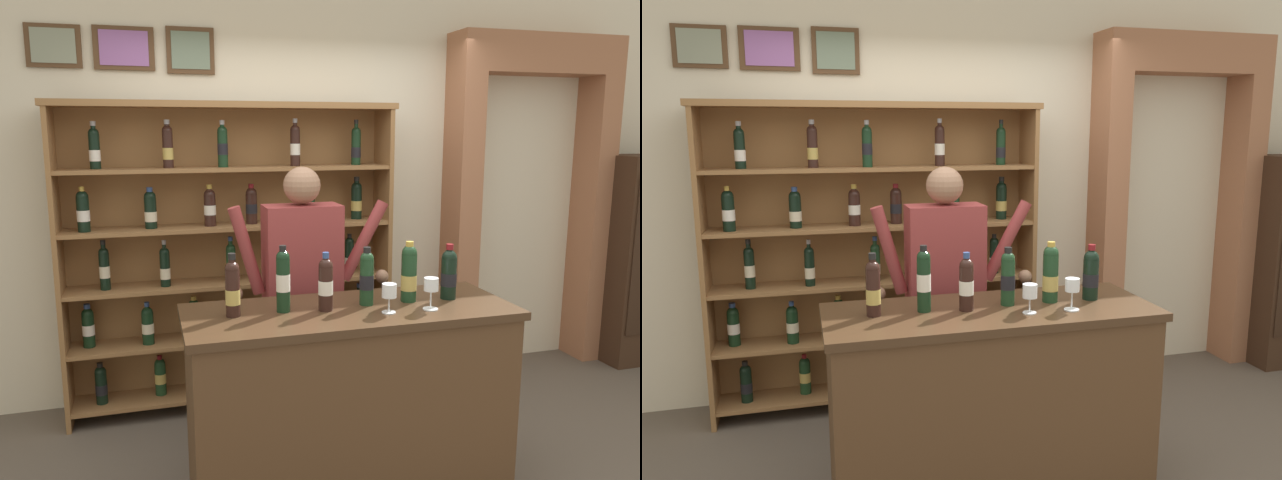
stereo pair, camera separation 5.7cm
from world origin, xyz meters
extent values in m
cube|color=beige|center=(0.00, 1.61, 1.74)|extent=(12.00, 0.16, 3.49)
cube|color=#4C331E|center=(-1.50, 1.51, 2.39)|extent=(0.32, 0.02, 0.26)
cube|color=gray|center=(-1.50, 1.50, 2.39)|extent=(0.26, 0.01, 0.21)
cube|color=#4C331E|center=(-1.09, 1.51, 2.39)|extent=(0.37, 0.02, 0.27)
cube|color=#895498|center=(-1.09, 1.50, 2.39)|extent=(0.30, 0.01, 0.22)
cube|color=#4C331E|center=(-0.67, 1.51, 2.39)|extent=(0.31, 0.02, 0.30)
cube|color=slate|center=(-0.67, 1.50, 2.39)|extent=(0.25, 0.01, 0.24)
cube|color=olive|center=(-1.53, 1.27, 1.03)|extent=(0.03, 0.32, 2.05)
cube|color=olive|center=(0.61, 1.27, 1.03)|extent=(0.03, 0.32, 2.05)
cube|color=olive|center=(-0.46, 1.43, 1.03)|extent=(2.17, 0.02, 2.05)
cube|color=olive|center=(-0.46, 1.27, 0.11)|extent=(2.11, 0.30, 0.02)
cylinder|color=black|center=(-1.34, 1.26, 0.22)|extent=(0.07, 0.07, 0.21)
sphere|color=black|center=(-1.34, 1.26, 0.34)|extent=(0.07, 0.07, 0.07)
cylinder|color=black|center=(-1.34, 1.26, 0.36)|extent=(0.03, 0.03, 0.06)
cylinder|color=black|center=(-1.34, 1.26, 0.38)|extent=(0.04, 0.04, 0.03)
cylinder|color=black|center=(-1.34, 1.26, 0.22)|extent=(0.08, 0.08, 0.07)
cylinder|color=#19381E|center=(-0.97, 1.29, 0.23)|extent=(0.07, 0.07, 0.21)
sphere|color=#19381E|center=(-0.97, 1.29, 0.34)|extent=(0.07, 0.07, 0.07)
cylinder|color=#19381E|center=(-0.97, 1.29, 0.36)|extent=(0.03, 0.03, 0.06)
cylinder|color=maroon|center=(-0.97, 1.29, 0.38)|extent=(0.03, 0.03, 0.03)
cylinder|color=tan|center=(-0.97, 1.29, 0.23)|extent=(0.08, 0.08, 0.07)
cylinder|color=#19381E|center=(-0.68, 1.27, 0.23)|extent=(0.07, 0.07, 0.22)
sphere|color=#19381E|center=(-0.68, 1.27, 0.35)|extent=(0.07, 0.07, 0.07)
cylinder|color=#19381E|center=(-0.68, 1.27, 0.38)|extent=(0.03, 0.03, 0.07)
cylinder|color=#B79338|center=(-0.68, 1.27, 0.41)|extent=(0.03, 0.03, 0.03)
cylinder|color=black|center=(-0.68, 1.27, 0.24)|extent=(0.08, 0.08, 0.07)
cylinder|color=black|center=(-0.32, 1.26, 0.23)|extent=(0.07, 0.07, 0.23)
sphere|color=black|center=(-0.32, 1.26, 0.36)|extent=(0.07, 0.07, 0.07)
cylinder|color=black|center=(-0.32, 1.26, 0.39)|extent=(0.03, 0.03, 0.08)
cylinder|color=black|center=(-0.32, 1.26, 0.41)|extent=(0.04, 0.04, 0.03)
cylinder|color=silver|center=(-0.32, 1.26, 0.23)|extent=(0.08, 0.08, 0.07)
cylinder|color=black|center=(0.09, 1.24, 0.23)|extent=(0.07, 0.07, 0.21)
sphere|color=black|center=(0.09, 1.24, 0.34)|extent=(0.07, 0.07, 0.07)
cylinder|color=black|center=(0.09, 1.24, 0.37)|extent=(0.03, 0.03, 0.07)
cylinder|color=black|center=(0.09, 1.24, 0.39)|extent=(0.04, 0.04, 0.03)
cylinder|color=silver|center=(0.09, 1.24, 0.23)|extent=(0.08, 0.08, 0.07)
cylinder|color=black|center=(0.41, 1.29, 0.23)|extent=(0.07, 0.07, 0.21)
sphere|color=black|center=(0.41, 1.29, 0.34)|extent=(0.07, 0.07, 0.07)
cylinder|color=black|center=(0.41, 1.29, 0.38)|extent=(0.03, 0.03, 0.08)
cylinder|color=maroon|center=(0.41, 1.29, 0.41)|extent=(0.04, 0.04, 0.03)
cylinder|color=beige|center=(0.41, 1.29, 0.21)|extent=(0.08, 0.08, 0.07)
cube|color=olive|center=(-0.46, 1.27, 0.49)|extent=(2.11, 0.30, 0.03)
cylinder|color=black|center=(-1.40, 1.30, 0.61)|extent=(0.08, 0.08, 0.21)
sphere|color=black|center=(-1.40, 1.30, 0.72)|extent=(0.07, 0.07, 0.07)
cylinder|color=black|center=(-1.40, 1.30, 0.75)|extent=(0.04, 0.04, 0.07)
cylinder|color=navy|center=(-1.40, 1.30, 0.77)|extent=(0.04, 0.04, 0.03)
cylinder|color=silver|center=(-1.40, 1.30, 0.61)|extent=(0.08, 0.08, 0.07)
cylinder|color=black|center=(-1.03, 1.25, 0.60)|extent=(0.08, 0.08, 0.21)
sphere|color=black|center=(-1.03, 1.25, 0.71)|extent=(0.07, 0.07, 0.07)
cylinder|color=black|center=(-1.03, 1.25, 0.74)|extent=(0.03, 0.03, 0.07)
cylinder|color=navy|center=(-1.03, 1.25, 0.77)|extent=(0.03, 0.03, 0.03)
cylinder|color=beige|center=(-1.03, 1.25, 0.61)|extent=(0.08, 0.08, 0.07)
cylinder|color=#19381E|center=(-0.73, 1.29, 0.61)|extent=(0.08, 0.08, 0.22)
sphere|color=#19381E|center=(-0.73, 1.29, 0.72)|extent=(0.07, 0.07, 0.07)
cylinder|color=#19381E|center=(-0.73, 1.29, 0.75)|extent=(0.03, 0.03, 0.07)
cylinder|color=#B79338|center=(-0.73, 1.29, 0.77)|extent=(0.04, 0.04, 0.03)
cylinder|color=silver|center=(-0.73, 1.29, 0.59)|extent=(0.08, 0.08, 0.07)
cylinder|color=black|center=(-0.49, 1.24, 0.61)|extent=(0.08, 0.08, 0.21)
sphere|color=black|center=(-0.49, 1.24, 0.72)|extent=(0.07, 0.07, 0.07)
cylinder|color=black|center=(-0.49, 1.24, 0.74)|extent=(0.03, 0.03, 0.06)
cylinder|color=#99999E|center=(-0.49, 1.24, 0.76)|extent=(0.04, 0.04, 0.03)
cylinder|color=tan|center=(-0.49, 1.24, 0.58)|extent=(0.08, 0.08, 0.07)
cylinder|color=black|center=(-0.19, 1.28, 0.61)|extent=(0.08, 0.08, 0.22)
sphere|color=black|center=(-0.19, 1.28, 0.72)|extent=(0.07, 0.07, 0.07)
cylinder|color=black|center=(-0.19, 1.28, 0.75)|extent=(0.03, 0.03, 0.06)
cylinder|color=#99999E|center=(-0.19, 1.28, 0.77)|extent=(0.04, 0.04, 0.03)
cylinder|color=silver|center=(-0.19, 1.28, 0.58)|extent=(0.08, 0.08, 0.07)
cylinder|color=black|center=(0.11, 1.24, 0.61)|extent=(0.08, 0.08, 0.21)
sphere|color=black|center=(0.11, 1.24, 0.72)|extent=(0.07, 0.07, 0.07)
cylinder|color=black|center=(0.11, 1.24, 0.75)|extent=(0.03, 0.03, 0.08)
cylinder|color=#B79338|center=(0.11, 1.24, 0.78)|extent=(0.04, 0.04, 0.03)
cylinder|color=tan|center=(0.11, 1.24, 0.58)|extent=(0.08, 0.08, 0.07)
cylinder|color=black|center=(0.44, 1.26, 0.61)|extent=(0.08, 0.08, 0.21)
sphere|color=black|center=(0.44, 1.26, 0.72)|extent=(0.07, 0.07, 0.07)
cylinder|color=black|center=(0.44, 1.26, 0.75)|extent=(0.04, 0.04, 0.08)
cylinder|color=navy|center=(0.44, 1.26, 0.78)|extent=(0.04, 0.04, 0.03)
cylinder|color=silver|center=(0.44, 1.26, 0.61)|extent=(0.08, 0.08, 0.07)
cube|color=olive|center=(-0.46, 1.27, 0.87)|extent=(2.11, 0.30, 0.02)
cylinder|color=black|center=(-1.27, 1.26, 1.00)|extent=(0.06, 0.06, 0.23)
sphere|color=black|center=(-1.27, 1.26, 1.12)|extent=(0.06, 0.06, 0.06)
cylinder|color=black|center=(-1.27, 1.26, 1.15)|extent=(0.03, 0.03, 0.08)
cylinder|color=black|center=(-1.27, 1.26, 1.18)|extent=(0.03, 0.03, 0.03)
cylinder|color=beige|center=(-1.27, 1.26, 0.99)|extent=(0.07, 0.07, 0.07)
cylinder|color=black|center=(-0.90, 1.24, 0.99)|extent=(0.06, 0.06, 0.22)
sphere|color=black|center=(-0.90, 1.24, 1.10)|extent=(0.06, 0.06, 0.06)
cylinder|color=black|center=(-0.90, 1.24, 1.14)|extent=(0.02, 0.02, 0.08)
cylinder|color=#99999E|center=(-0.90, 1.24, 1.17)|extent=(0.03, 0.03, 0.03)
cylinder|color=beige|center=(-0.90, 1.24, 0.96)|extent=(0.07, 0.07, 0.07)
cylinder|color=#19381E|center=(-0.48, 1.26, 0.99)|extent=(0.06, 0.06, 0.21)
sphere|color=#19381E|center=(-0.48, 1.26, 1.10)|extent=(0.06, 0.06, 0.06)
cylinder|color=#19381E|center=(-0.48, 1.26, 1.14)|extent=(0.03, 0.03, 0.08)
cylinder|color=navy|center=(-0.48, 1.26, 1.17)|extent=(0.03, 0.03, 0.03)
cylinder|color=beige|center=(-0.48, 1.26, 0.96)|extent=(0.07, 0.07, 0.07)
cylinder|color=black|center=(-0.07, 1.25, 1.00)|extent=(0.06, 0.06, 0.23)
sphere|color=black|center=(-0.07, 1.25, 1.12)|extent=(0.06, 0.06, 0.06)
cylinder|color=black|center=(-0.07, 1.25, 1.14)|extent=(0.03, 0.03, 0.06)
cylinder|color=#B79338|center=(-0.07, 1.25, 1.16)|extent=(0.03, 0.03, 0.03)
cylinder|color=silver|center=(-0.07, 1.25, 0.96)|extent=(0.07, 0.07, 0.07)
cylinder|color=black|center=(0.36, 1.26, 0.99)|extent=(0.06, 0.06, 0.22)
sphere|color=black|center=(0.36, 1.26, 1.10)|extent=(0.06, 0.06, 0.06)
cylinder|color=black|center=(0.36, 1.26, 1.13)|extent=(0.03, 0.03, 0.06)
cylinder|color=black|center=(0.36, 1.26, 1.14)|extent=(0.03, 0.03, 0.03)
cylinder|color=silver|center=(0.36, 1.26, 0.96)|extent=(0.07, 0.07, 0.07)
cube|color=olive|center=(-0.46, 1.27, 1.25)|extent=(2.11, 0.30, 0.02)
cylinder|color=black|center=(-1.37, 1.24, 1.37)|extent=(0.08, 0.08, 0.21)
sphere|color=black|center=(-1.37, 1.24, 1.48)|extent=(0.07, 0.07, 0.07)
cylinder|color=black|center=(-1.37, 1.24, 1.50)|extent=(0.03, 0.03, 0.06)
cylinder|color=#B79338|center=(-1.37, 1.24, 1.52)|extent=(0.03, 0.03, 0.03)
cylinder|color=silver|center=(-1.37, 1.24, 1.36)|extent=(0.08, 0.08, 0.07)
cylinder|color=black|center=(-0.98, 1.26, 1.36)|extent=(0.08, 0.08, 0.19)
sphere|color=black|center=(-0.98, 1.26, 1.46)|extent=(0.07, 0.07, 0.07)
cylinder|color=black|center=(-0.98, 1.26, 1.49)|extent=(0.03, 0.03, 0.06)
cylinder|color=navy|center=(-0.98, 1.26, 1.51)|extent=(0.04, 0.04, 0.03)
cylinder|color=beige|center=(-0.98, 1.26, 1.34)|extent=(0.08, 0.08, 0.06)
cylinder|color=black|center=(-0.60, 1.25, 1.36)|extent=(0.08, 0.08, 0.20)
sphere|color=black|center=(-0.60, 1.25, 1.46)|extent=(0.07, 0.07, 0.07)
cylinder|color=black|center=(-0.60, 1.25, 1.49)|extent=(0.03, 0.03, 0.07)
cylinder|color=#B79338|center=(-0.60, 1.25, 1.52)|extent=(0.04, 0.04, 0.03)
cylinder|color=silver|center=(-0.60, 1.25, 1.37)|extent=(0.08, 0.08, 0.06)
cylinder|color=black|center=(-0.33, 1.28, 1.36)|extent=(0.08, 0.08, 0.20)
sphere|color=black|center=(-0.33, 1.28, 1.46)|extent=(0.07, 0.07, 0.07)
cylinder|color=black|center=(-0.33, 1.28, 1.49)|extent=(0.03, 0.03, 0.06)
cylinder|color=maroon|center=(-0.33, 1.28, 1.51)|extent=(0.04, 0.04, 0.03)
cylinder|color=black|center=(-0.33, 1.28, 1.36)|extent=(0.08, 0.08, 0.06)
cylinder|color=#19381E|center=(0.08, 1.31, 1.36)|extent=(0.08, 0.08, 0.21)
sphere|color=#19381E|center=(0.08, 1.31, 1.47)|extent=(0.07, 0.07, 0.07)
cylinder|color=#19381E|center=(0.08, 1.31, 1.51)|extent=(0.03, 0.03, 0.08)
cylinder|color=black|center=(0.08, 1.31, 1.54)|extent=(0.03, 0.03, 0.03)
cylinder|color=silver|center=(0.08, 1.31, 1.34)|extent=(0.08, 0.08, 0.07)
cylinder|color=black|center=(0.42, 1.29, 1.37)|extent=(0.08, 0.08, 0.21)
sphere|color=black|center=(0.42, 1.29, 1.48)|extent=(0.07, 0.07, 0.07)
cylinder|color=black|center=(0.42, 1.29, 1.51)|extent=(0.03, 0.03, 0.08)
cylinder|color=black|center=(0.42, 1.29, 1.54)|extent=(0.04, 0.04, 0.03)
cylinder|color=tan|center=(0.42, 1.29, 1.35)|extent=(0.08, 0.08, 0.07)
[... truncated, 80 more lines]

